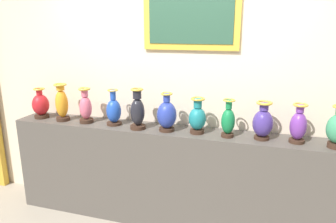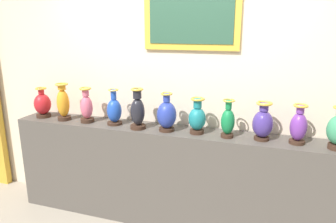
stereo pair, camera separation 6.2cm
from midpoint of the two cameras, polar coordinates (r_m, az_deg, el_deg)
ground_plane at (r=3.54m, az=0.53°, el=-19.35°), size 11.76×11.76×0.00m
display_shelf at (r=3.28m, az=0.55°, el=-11.89°), size 3.36×0.38×1.03m
back_wall at (r=3.20m, az=2.00°, el=6.02°), size 5.76×0.14×2.98m
vase_crimson at (r=3.72m, az=-21.60°, el=1.24°), size 0.18×0.18×0.34m
vase_amber at (r=3.52m, az=-18.22°, el=1.49°), size 0.14×0.14×0.40m
vase_rose at (r=3.37m, az=-14.22°, el=0.79°), size 0.14×0.14×0.37m
vase_sapphire at (r=3.24m, az=-9.30°, el=0.17°), size 0.15×0.15×0.37m
vase_onyx at (r=3.06m, az=-5.02°, el=0.07°), size 0.15×0.15×0.41m
vase_cobalt at (r=2.99m, az=0.30°, el=-0.62°), size 0.19×0.19×0.38m
vase_teal at (r=2.94m, az=5.98°, el=-1.17°), size 0.16×0.16×0.35m
vase_emerald at (r=2.88m, az=11.52°, el=-1.76°), size 0.12×0.12×0.35m
vase_indigo at (r=2.89m, az=17.58°, el=-2.01°), size 0.18×0.18×0.35m
vase_violet at (r=2.90m, az=23.40°, el=-2.50°), size 0.14×0.14×0.35m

